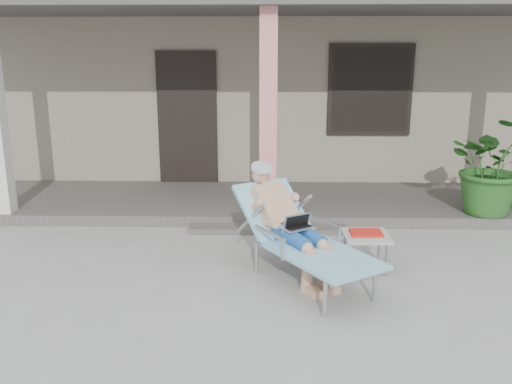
{
  "coord_description": "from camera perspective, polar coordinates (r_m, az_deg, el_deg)",
  "views": [
    {
      "loc": [
        0.01,
        -4.72,
        2.22
      ],
      "look_at": [
        -0.12,
        0.6,
        0.85
      ],
      "focal_mm": 38.0,
      "sensor_mm": 36.0,
      "label": 1
    }
  ],
  "objects": [
    {
      "name": "ground",
      "position": [
        5.21,
        1.16,
        -10.76
      ],
      "size": [
        60.0,
        60.0,
        0.0
      ],
      "primitive_type": "plane",
      "color": "#9E9E99",
      "rests_on": "ground"
    },
    {
      "name": "house",
      "position": [
        11.23,
        1.35,
        11.64
      ],
      "size": [
        10.4,
        5.4,
        3.3
      ],
      "color": "gray",
      "rests_on": "ground"
    },
    {
      "name": "porch_deck",
      "position": [
        8.01,
        1.25,
        -1.08
      ],
      "size": [
        10.0,
        2.0,
        0.15
      ],
      "primitive_type": "cube",
      "color": "#605B56",
      "rests_on": "ground"
    },
    {
      "name": "porch_overhang",
      "position": [
        7.68,
        1.36,
        18.7
      ],
      "size": [
        10.0,
        2.3,
        2.85
      ],
      "color": "silver",
      "rests_on": "porch_deck"
    },
    {
      "name": "porch_step",
      "position": [
        6.92,
        1.22,
        -3.93
      ],
      "size": [
        2.0,
        0.3,
        0.07
      ],
      "primitive_type": "cube",
      "color": "#605B56",
      "rests_on": "ground"
    },
    {
      "name": "lounger",
      "position": [
        5.38,
        4.14,
        -1.83
      ],
      "size": [
        1.5,
        1.81,
        1.16
      ],
      "rotation": [
        0.0,
        0.0,
        0.58
      ],
      "color": "#B7B7BC",
      "rests_on": "ground"
    },
    {
      "name": "side_table",
      "position": [
        5.77,
        11.5,
        -4.73
      ],
      "size": [
        0.47,
        0.47,
        0.42
      ],
      "rotation": [
        0.0,
        0.0,
        0.02
      ],
      "color": "#AEAFAA",
      "rests_on": "ground"
    },
    {
      "name": "potted_palm",
      "position": [
        7.69,
        23.82,
        2.57
      ],
      "size": [
        1.32,
        1.19,
        1.3
      ],
      "primitive_type": "imported",
      "rotation": [
        0.0,
        0.0,
        -0.17
      ],
      "color": "#26591E",
      "rests_on": "porch_deck"
    }
  ]
}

